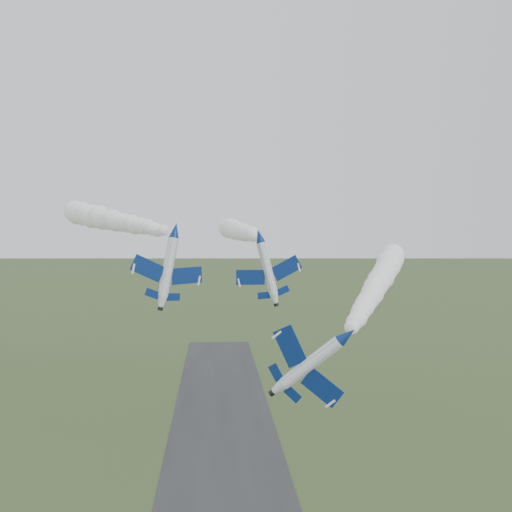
{
  "coord_description": "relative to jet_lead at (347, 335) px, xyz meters",
  "views": [
    {
      "loc": [
        -1.99,
        -71.0,
        44.44
      ],
      "look_at": [
        4.47,
        15.78,
        40.92
      ],
      "focal_mm": 40.0,
      "sensor_mm": 36.0,
      "label": 1
    }
  ],
  "objects": [
    {
      "name": "runway",
      "position": [
        -12.81,
        38.98,
        -33.04
      ],
      "size": [
        24.0,
        260.0,
        0.04
      ],
      "primitive_type": "cube",
      "color": "#2C2C2E",
      "rests_on": "ground"
    },
    {
      "name": "smoke_trail_jet_pair_left",
      "position": [
        -37.06,
        61.54,
        14.31
      ],
      "size": [
        33.08,
        67.23,
        5.79
      ],
      "primitive_type": null,
      "rotation": [
        0.0,
        0.0,
        0.4
      ],
      "color": "white"
    },
    {
      "name": "jet_pair_left",
      "position": [
        -20.67,
        26.63,
        11.84
      ],
      "size": [
        11.27,
        13.17,
        3.91
      ],
      "rotation": [
        0.0,
        0.2,
        0.4
      ],
      "color": "white"
    },
    {
      "name": "smoke_trail_jet_pair_right",
      "position": [
        -9.32,
        62.6,
        11.9
      ],
      "size": [
        7.66,
        65.15,
        5.13
      ],
      "primitive_type": null,
      "rotation": [
        0.0,
        0.0,
        0.04
      ],
      "color": "white"
    },
    {
      "name": "smoke_trail_jet_lead",
      "position": [
        15.25,
        39.2,
        2.88
      ],
      "size": [
        31.08,
        75.86,
        5.49
      ],
      "primitive_type": null,
      "rotation": [
        0.0,
        0.0,
        -0.34
      ],
      "color": "white"
    },
    {
      "name": "jet_pair_right",
      "position": [
        -7.65,
        27.11,
        10.99
      ],
      "size": [
        10.21,
        12.6,
        3.76
      ],
      "rotation": [
        0.0,
        -0.24,
        0.04
      ],
      "color": "white"
    },
    {
      "name": "jet_lead",
      "position": [
        0.0,
        0.0,
        0.0
      ],
      "size": [
        7.08,
        12.28,
        8.05
      ],
      "rotation": [
        0.0,
        0.88,
        -0.34
      ],
      "color": "white"
    }
  ]
}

